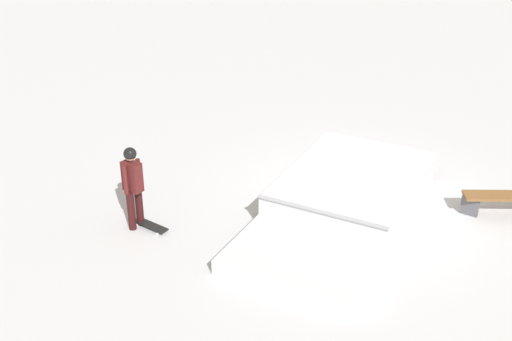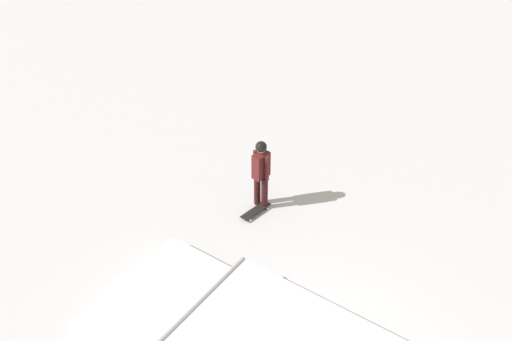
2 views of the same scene
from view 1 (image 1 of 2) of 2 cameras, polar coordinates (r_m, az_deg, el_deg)
ground_plane at (r=13.92m, az=9.36°, el=-2.46°), size 60.00×60.00×0.00m
skate_ramp at (r=13.16m, az=7.93°, el=-2.59°), size 5.61×3.07×0.74m
skater at (r=12.46m, az=-11.00°, el=-0.99°), size 0.44×0.39×1.73m
skateboard at (r=12.79m, az=-9.43°, el=-4.87°), size 0.30×0.81×0.09m
park_bench at (r=13.88m, az=21.28°, el=-2.46°), size 1.18×1.57×0.48m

